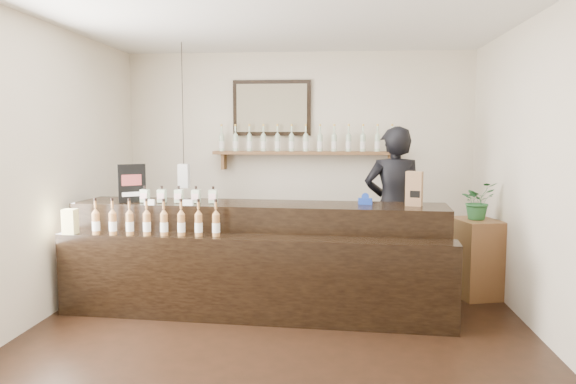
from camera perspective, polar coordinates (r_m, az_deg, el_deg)
The scene contains 10 objects.
ground at distance 5.21m, azimuth -0.80°, elevation -13.66°, with size 5.00×5.00×0.00m, color black.
room_shell at distance 4.91m, azimuth -0.83°, elevation 5.41°, with size 5.00×5.00×5.00m.
back_wall_decor at distance 7.29m, azimuth -0.11°, elevation 6.00°, with size 2.66×0.96×1.69m.
counter at distance 5.64m, azimuth -3.24°, elevation -6.92°, with size 3.79×1.26×1.22m.
promo_sign at distance 5.95m, azimuth -15.56°, elevation 0.86°, with size 0.24×0.18×0.39m.
paper_bag at distance 5.58m, azimuth 12.70°, elevation 0.33°, with size 0.18×0.16×0.34m.
tape_dispenser at distance 5.62m, azimuth 7.86°, elevation -0.81°, with size 0.14×0.07×0.12m.
side_cabinet at distance 6.41m, azimuth 18.52°, elevation -6.35°, with size 0.55×0.66×0.83m.
potted_plant at distance 6.31m, azimuth 18.70°, elevation -0.86°, with size 0.36×0.31×0.40m, color #26602E.
shopkeeper at distance 6.51m, azimuth 10.67°, elevation -0.45°, with size 0.75×0.50×2.07m, color black.
Camera 1 is at (0.49, -4.88, 1.75)m, focal length 35.00 mm.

